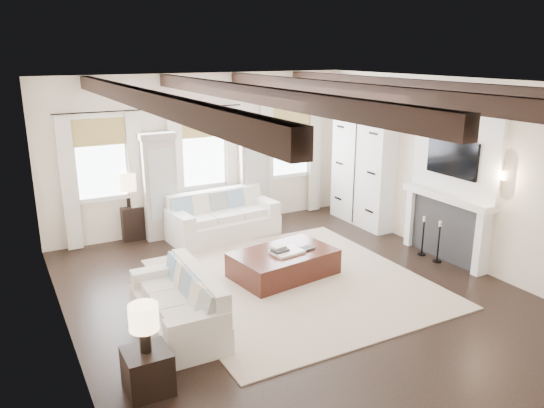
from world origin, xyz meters
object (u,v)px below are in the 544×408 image
sofa_left (182,306)px  ottoman (283,264)px  side_table_back (132,222)px  side_table_front (148,371)px  sofa_back (222,219)px

sofa_left → ottoman: 2.23m
side_table_back → side_table_front: bearing=-102.4°
ottoman → side_table_back: (-1.73, 3.07, 0.12)m
sofa_left → side_table_back: size_ratio=2.82×
side_table_front → side_table_back: bearing=77.6°
sofa_back → ottoman: 2.29m
ottoman → side_table_back: size_ratio=2.47×
ottoman → side_table_back: side_table_back is taller
sofa_back → sofa_left: 3.68m
ottoman → side_table_back: bearing=111.5°
side_table_back → ottoman: bearing=-60.5°
sofa_back → side_table_front: sofa_back is taller
ottoman → side_table_front: 3.47m
side_table_front → sofa_back: bearing=57.5°
sofa_back → sofa_left: sofa_back is taller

